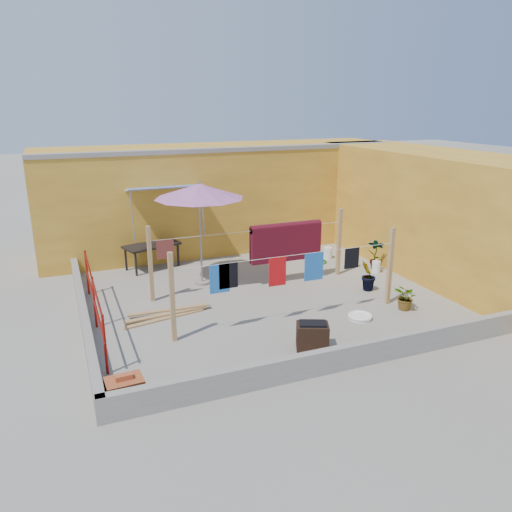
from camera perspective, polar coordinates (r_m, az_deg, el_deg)
name	(u,v)px	position (r m, az deg, el deg)	size (l,w,h in m)	color
ground	(264,297)	(11.93, 0.93, -4.76)	(80.00, 80.00, 0.00)	#9E998E
wall_back	(221,196)	(15.90, -4.04, 6.82)	(11.00, 3.27, 3.21)	gold
wall_right	(444,214)	(14.24, 20.66, 4.50)	(2.40, 9.00, 3.20)	gold
parapet_front	(345,357)	(8.97, 10.09, -11.33)	(8.30, 0.16, 0.44)	gray
parapet_left	(84,315)	(11.03, -19.10, -6.42)	(0.16, 7.30, 0.44)	gray
red_railing	(94,295)	(10.67, -18.06, -4.22)	(0.05, 4.20, 1.10)	maroon
clothesline_rig	(283,247)	(12.36, 3.08, 1.08)	(5.09, 2.35, 1.80)	tan
patio_umbrella	(199,192)	(12.28, -6.52, 7.30)	(2.89, 2.89, 2.65)	gray
outdoor_table	(152,247)	(14.11, -11.84, 1.07)	(1.64, 1.16, 0.70)	black
brick_stack	(125,391)	(8.20, -14.74, -14.66)	(0.59, 0.44, 0.49)	#AC5227
lumber_pile	(167,314)	(11.06, -10.13, -6.55)	(1.96, 0.57, 0.12)	tan
brazier	(312,336)	(9.54, 6.46, -9.05)	(0.70, 0.60, 0.53)	black
white_basin	(360,316)	(11.03, 11.81, -6.78)	(0.53, 0.53, 0.09)	white
water_jug_a	(376,267)	(14.00, 13.57, -1.20)	(0.23, 0.23, 0.36)	white
water_jug_b	(328,253)	(14.98, 8.21, 0.37)	(0.25, 0.25, 0.38)	white
green_hose	(319,262)	(14.58, 7.21, -0.63)	(0.46, 0.46, 0.07)	#186716
plant_back_a	(271,242)	(15.19, 1.68, 1.57)	(0.67, 0.58, 0.74)	#255E1A
plant_back_b	(268,244)	(15.17, 1.40, 1.37)	(0.36, 0.36, 0.65)	#255E1A
plant_right_a	(376,254)	(14.20, 13.52, 0.24)	(0.46, 0.31, 0.87)	#255E1A
plant_right_b	(368,276)	(12.52, 12.71, -2.21)	(0.43, 0.35, 0.79)	#255E1A
plant_right_c	(406,298)	(11.64, 16.82, -4.57)	(0.52, 0.45, 0.58)	#255E1A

